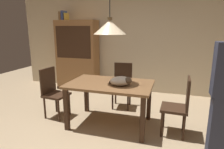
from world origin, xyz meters
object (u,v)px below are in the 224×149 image
object	(u,v)px
pendant_lamp	(110,27)
book_brown_thick	(62,16)
dining_table	(110,89)
chair_far_back	(122,83)
chair_left_side	(53,90)
cat_sleeping	(121,81)
hutch_bookcase	(78,57)
chair_right_side	(180,104)
book_blue_wide	(64,16)
book_yellow_short	(66,17)

from	to	relation	value
pendant_lamp	book_brown_thick	world-z (taller)	pendant_lamp
dining_table	chair_far_back	distance (m)	0.89
chair_left_side	cat_sleeping	bearing A→B (deg)	-4.10
chair_far_back	cat_sleeping	bearing A→B (deg)	-76.91
chair_left_side	hutch_bookcase	xyz separation A→B (m)	(-0.35, 1.73, 0.38)
cat_sleeping	hutch_bookcase	distance (m)	2.49
chair_far_back	hutch_bookcase	bearing A→B (deg)	149.62
chair_left_side	book_brown_thick	bearing A→B (deg)	113.88
chair_right_side	book_blue_wide	bearing A→B (deg)	149.38
book_yellow_short	cat_sleeping	bearing A→B (deg)	-42.83
chair_right_side	cat_sleeping	xyz separation A→B (m)	(-0.91, -0.08, 0.32)
chair_right_side	chair_left_side	size ratio (longest dim) A/B	1.00
hutch_bookcase	book_blue_wide	size ratio (longest dim) A/B	7.71
chair_left_side	book_blue_wide	size ratio (longest dim) A/B	3.88
chair_right_side	hutch_bookcase	xyz separation A→B (m)	(-2.61, 1.74, 0.38)
pendant_lamp	book_yellow_short	size ratio (longest dim) A/B	6.50
chair_far_back	pendant_lamp	xyz separation A→B (m)	(0.01, -0.88, 1.15)
dining_table	chair_left_side	world-z (taller)	chair_left_side
book_blue_wide	chair_far_back	bearing A→B (deg)	-25.46
cat_sleeping	book_brown_thick	size ratio (longest dim) A/B	1.70
cat_sleeping	chair_right_side	bearing A→B (deg)	5.29
book_blue_wide	dining_table	bearing A→B (deg)	-43.74
book_yellow_short	book_blue_wide	bearing A→B (deg)	180.00
chair_right_side	book_blue_wide	world-z (taller)	book_blue_wide
chair_right_side	chair_far_back	distance (m)	1.44
chair_right_side	pendant_lamp	xyz separation A→B (m)	(-1.13, 0.00, 1.15)
chair_far_back	book_yellow_short	distance (m)	2.42
dining_table	book_brown_thick	xyz separation A→B (m)	(-1.89, 1.74, 1.31)
chair_left_side	book_blue_wide	distance (m)	2.37
chair_right_side	book_blue_wide	xyz separation A→B (m)	(-2.95, 1.74, 1.46)
pendant_lamp	book_brown_thick	distance (m)	2.59
chair_left_side	hutch_bookcase	distance (m)	1.81
dining_table	chair_right_side	distance (m)	1.14
chair_right_side	cat_sleeping	distance (m)	0.97
hutch_bookcase	book_yellow_short	size ratio (longest dim) A/B	9.25
dining_table	hutch_bookcase	size ratio (longest dim) A/B	0.76
chair_far_back	book_blue_wide	world-z (taller)	book_blue_wide
book_brown_thick	hutch_bookcase	bearing A→B (deg)	-0.21
book_brown_thick	book_yellow_short	size ratio (longest dim) A/B	1.20
chair_right_side	book_brown_thick	distance (m)	3.78
chair_right_side	book_yellow_short	world-z (taller)	book_yellow_short
book_yellow_short	chair_left_side	bearing A→B (deg)	-70.11
chair_left_side	book_blue_wide	xyz separation A→B (m)	(-0.69, 1.73, 1.46)
hutch_bookcase	book_yellow_short	bearing A→B (deg)	179.69
chair_left_side	book_brown_thick	world-z (taller)	book_brown_thick
pendant_lamp	cat_sleeping	bearing A→B (deg)	-21.88
dining_table	hutch_bookcase	bearing A→B (deg)	130.33
chair_right_side	book_blue_wide	distance (m)	3.72
cat_sleeping	book_yellow_short	xyz separation A→B (m)	(-1.97, 1.83, 1.11)
cat_sleeping	dining_table	bearing A→B (deg)	158.12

